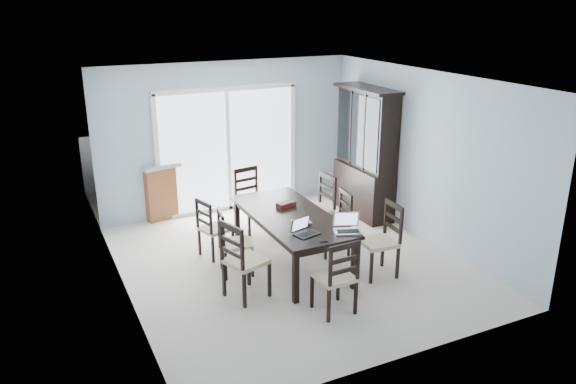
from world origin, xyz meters
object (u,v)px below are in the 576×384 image
Objects in this scene: game_box at (286,204)px; hot_tub at (174,176)px; chair_end_near at (339,270)px; laptop_silver at (348,228)px; laptop_dark at (307,231)px; chair_right_near at (385,231)px; chair_left_near at (239,253)px; chair_left_mid at (229,235)px; chair_end_far at (250,192)px; china_hutch at (365,154)px; chair_right_far at (321,200)px; chair_right_mid at (339,216)px; dining_table at (291,220)px; cell_phone at (324,241)px; chair_left_far at (210,222)px.

game_box is 0.13× the size of hot_tub.
laptop_silver is (0.47, 0.59, 0.22)m from chair_end_near.
chair_right_near is at bearing -20.06° from laptop_dark.
hot_tub is (0.23, 3.95, -0.15)m from chair_left_near.
chair_end_near is at bearing -107.87° from laptop_silver.
chair_end_far is (0.87, 1.40, 0.05)m from chair_left_mid.
chair_left_mid is at bearing -91.89° from hot_tub.
china_hutch reaches higher than laptop_silver.
chair_right_mid is at bearing 172.33° from chair_right_far.
laptop_dark is at bearing 52.11° from chair_left_mid.
chair_right_mid is at bearing 24.56° from laptop_dark.
chair_left_near is 2.33m from chair_end_far.
dining_table is 1.00m from cell_phone.
laptop_silver is at bearing -32.56° from laptop_dark.
dining_table is 1.18m from chair_left_far.
chair_right_far reaches higher than hot_tub.
chair_left_near reaches higher than chair_right_mid.
hot_tub is at bearing 95.21° from chair_end_near.
chair_left_near is 1.12× the size of chair_left_mid.
chair_left_far is 0.93× the size of chair_end_near.
hot_tub is at bearing 126.24° from laptop_silver.
laptop_silver is 3.94× the size of cell_phone.
dining_table is at bearing 100.54° from chair_right_mid.
chair_right_mid is 1.06m from laptop_silver.
chair_left_far is at bearing 57.21° from chair_right_near.
chair_left_far is at bearing 108.68° from chair_end_near.
china_hutch reaches higher than chair_right_far.
laptop_dark is 1.04m from game_box.
chair_left_far is at bearing -164.45° from chair_left_mid.
chair_right_near is (-1.01, -2.07, -0.45)m from china_hutch.
hot_tub is at bearing 160.91° from chair_left_far.
chair_end_near is (0.85, -2.16, 0.04)m from chair_left_far.
chair_end_near reaches higher than dining_table.
chair_left_near is (-1.00, -0.62, -0.04)m from dining_table.
laptop_dark is at bearing 89.78° from chair_end_near.
chair_right_near is at bearing 104.64° from chair_end_far.
chair_right_near reaches higher than cell_phone.
laptop_silver is at bearing 61.58° from chair_left_near.
chair_right_near reaches higher than game_box.
chair_left_near is 3.96m from hot_tub.
china_hutch is at bearing 27.33° from laptop_dark.
laptop_silver is at bearing 61.66° from chair_left_mid.
chair_right_mid reaches higher than hot_tub.
cell_phone is (-0.42, -0.12, -0.05)m from laptop_silver.
laptop_dark is at bearing -101.02° from game_box.
china_hutch is at bearing 25.87° from game_box.
chair_right_near is 1.15m from laptop_dark.
chair_right_mid is at bearing 86.33° from laptop_silver.
china_hutch is 1.01× the size of hot_tub.
chair_end_far is (0.99, 2.11, -0.02)m from chair_left_near.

